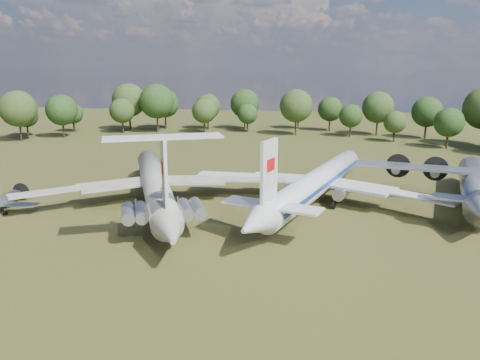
% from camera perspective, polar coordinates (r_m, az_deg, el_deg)
% --- Properties ---
extents(ground, '(300.00, 300.00, 0.00)m').
position_cam_1_polar(ground, '(64.97, -9.53, -3.99)').
color(ground, '#273E14').
rests_on(ground, ground).
extents(il62_airliner, '(55.07, 61.37, 4.94)m').
position_cam_1_polar(il62_airliner, '(67.75, -10.28, -1.10)').
color(il62_airliner, silver).
rests_on(il62_airliner, ground).
extents(tu104_jet, '(51.73, 59.73, 5.04)m').
position_cam_1_polar(tu104_jet, '(68.31, 9.28, -0.89)').
color(tu104_jet, silver).
rests_on(tu104_jet, ground).
extents(an12_transport, '(42.29, 45.11, 4.96)m').
position_cam_1_polar(an12_transport, '(74.56, 26.72, -1.01)').
color(an12_transport, '#929499').
rests_on(an12_transport, ground).
extents(person_on_il62, '(0.70, 0.53, 1.71)m').
position_cam_1_polar(person_on_il62, '(53.55, -9.38, -1.37)').
color(person_on_il62, '#99814D').
rests_on(person_on_il62, il62_airliner).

